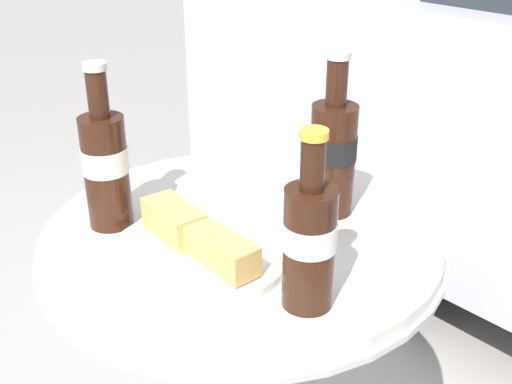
% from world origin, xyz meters
% --- Properties ---
extents(bistro_table, '(0.60, 0.60, 0.70)m').
position_xyz_m(bistro_table, '(0.00, 0.00, 0.49)').
color(bistro_table, '#B7B7BC').
rests_on(bistro_table, ground_plane).
extents(cola_bottle_left, '(0.07, 0.07, 0.25)m').
position_xyz_m(cola_bottle_left, '(-0.14, -0.13, 0.80)').
color(cola_bottle_left, '#33190F').
rests_on(cola_bottle_left, bistro_table).
extents(cola_bottle_right, '(0.07, 0.07, 0.25)m').
position_xyz_m(cola_bottle_right, '(0.05, 0.14, 0.80)').
color(cola_bottle_right, '#33190F').
rests_on(cola_bottle_right, bistro_table).
extents(cola_bottle_center, '(0.06, 0.06, 0.23)m').
position_xyz_m(cola_bottle_center, '(0.19, -0.06, 0.79)').
color(cola_bottle_center, '#33190F').
rests_on(cola_bottle_center, bistro_table).
extents(lunch_plate_near, '(0.25, 0.25, 0.06)m').
position_xyz_m(lunch_plate_near, '(0.02, -0.10, 0.72)').
color(lunch_plate_near, silver).
rests_on(lunch_plate_near, bistro_table).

